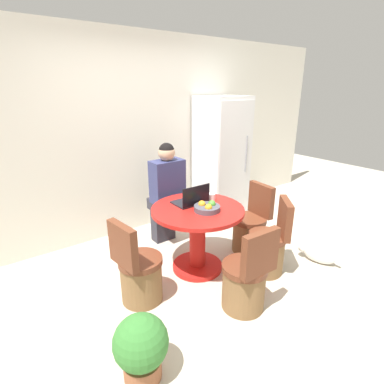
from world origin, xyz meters
name	(u,v)px	position (x,y,z in m)	size (l,w,h in m)	color
ground_plane	(219,279)	(0.00, 0.00, 0.00)	(12.00, 12.00, 0.00)	beige
wall_back	(139,136)	(0.00, 1.67, 1.30)	(7.00, 0.06, 2.60)	silver
refrigerator	(221,158)	(1.18, 1.31, 0.90)	(0.66, 0.64, 1.81)	white
dining_table	(198,230)	(-0.05, 0.31, 0.48)	(0.98, 0.98, 0.73)	red
chair_right_side	(250,229)	(0.71, 0.24, 0.28)	(0.42, 0.41, 0.84)	brown
chair_left_side	(139,275)	(-0.81, 0.21, 0.28)	(0.43, 0.41, 0.84)	brown
chair_near_right_corner	(268,248)	(0.53, -0.19, 0.28)	(0.48, 0.47, 0.84)	brown
chair_near_camera	(246,282)	(-0.09, -0.46, 0.28)	(0.41, 0.41, 0.84)	brown
person_seated	(166,190)	(0.00, 1.02, 0.71)	(0.40, 0.37, 1.31)	#2D2D38
laptop	(191,200)	(-0.03, 0.44, 0.77)	(0.35, 0.26, 0.22)	#232328
fruit_bowl	(207,207)	(-0.02, 0.19, 0.77)	(0.27, 0.27, 0.10)	#4C4C56
coffee_cup	(211,197)	(0.21, 0.39, 0.77)	(0.08, 0.08, 0.08)	white
cat	(318,254)	(1.15, -0.43, 0.10)	(0.24, 0.48, 0.19)	white
potted_plant	(141,346)	(-1.17, -0.52, 0.27)	(0.38, 0.38, 0.50)	#935638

